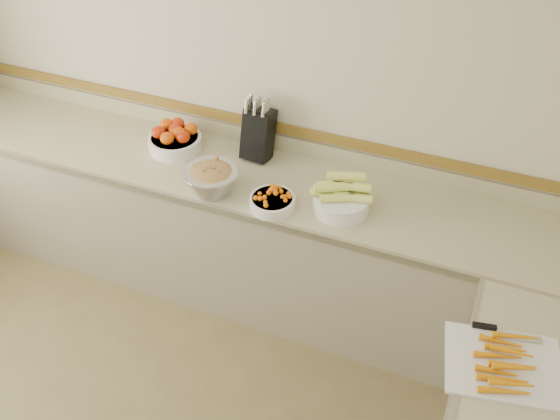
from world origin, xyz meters
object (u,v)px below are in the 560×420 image
at_px(tomato_bowl, 175,139).
at_px(rhubarb_bowl, 211,179).
at_px(knife_block, 258,133).
at_px(cherry_tomato_bowl, 272,201).
at_px(corn_bowl, 341,198).
at_px(cutting_board, 504,363).

bearing_deg(tomato_bowl, rhubarb_bowl, -37.06).
bearing_deg(knife_block, rhubarb_bowl, -102.97).
xyz_separation_m(knife_block, tomato_bowl, (-0.49, -0.11, -0.09)).
height_order(cherry_tomato_bowl, corn_bowl, corn_bowl).
xyz_separation_m(tomato_bowl, rhubarb_bowl, (0.39, -0.30, 0.02)).
relative_size(knife_block, tomato_bowl, 1.23).
bearing_deg(cutting_board, knife_block, 146.46).
bearing_deg(tomato_bowl, corn_bowl, -9.31).
distance_m(knife_block, cherry_tomato_bowl, 0.50).
distance_m(knife_block, cutting_board, 1.81).
height_order(knife_block, corn_bowl, knife_block).
bearing_deg(corn_bowl, rhubarb_bowl, -170.27).
distance_m(corn_bowl, rhubarb_bowl, 0.70).
xyz_separation_m(knife_block, rhubarb_bowl, (-0.09, -0.41, -0.07)).
xyz_separation_m(tomato_bowl, cherry_tomato_bowl, (0.74, -0.30, -0.02)).
xyz_separation_m(cherry_tomato_bowl, rhubarb_bowl, (-0.35, 0.00, 0.04)).
distance_m(tomato_bowl, rhubarb_bowl, 0.49).
bearing_deg(corn_bowl, cutting_board, -37.81).
height_order(knife_block, cutting_board, knife_block).
distance_m(knife_block, corn_bowl, 0.67).
height_order(tomato_bowl, corn_bowl, corn_bowl).
relative_size(knife_block, cherry_tomato_bowl, 1.60).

